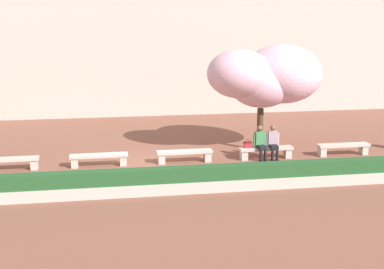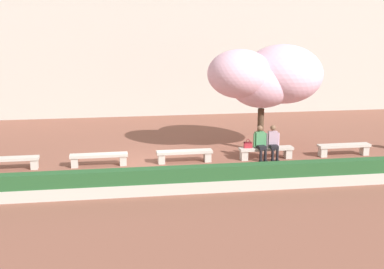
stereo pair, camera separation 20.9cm
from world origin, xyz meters
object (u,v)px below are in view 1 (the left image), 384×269
(stone_bench_near_east, at_px, (185,154))
(cherry_tree_main, at_px, (267,76))
(stone_bench_center, at_px, (99,158))
(stone_bench_east_end, at_px, (266,151))
(handbag, at_px, (248,144))
(person_seated_left, at_px, (260,141))
(stone_bench_near_west, at_px, (9,162))
(person_seated_right, at_px, (273,141))
(stone_bench_far_east, at_px, (343,147))

(stone_bench_near_east, height_order, cherry_tree_main, cherry_tree_main)
(stone_bench_center, relative_size, cherry_tree_main, 0.44)
(stone_bench_east_end, relative_size, handbag, 6.09)
(stone_bench_near_east, relative_size, stone_bench_east_end, 1.00)
(cherry_tree_main, bearing_deg, stone_bench_east_end, -105.54)
(stone_bench_near_east, bearing_deg, person_seated_left, -1.07)
(stone_bench_center, distance_m, cherry_tree_main, 7.24)
(stone_bench_east_end, bearing_deg, person_seated_left, -167.90)
(stone_bench_near_west, relative_size, stone_bench_east_end, 1.00)
(stone_bench_center, bearing_deg, stone_bench_east_end, 0.00)
(stone_bench_near_west, height_order, person_seated_right, person_seated_right)
(stone_bench_near_east, bearing_deg, cherry_tree_main, 20.83)
(stone_bench_east_end, distance_m, stone_bench_far_east, 3.11)
(stone_bench_center, distance_m, stone_bench_near_east, 3.11)
(stone_bench_east_end, distance_m, person_seated_left, 0.46)
(stone_bench_near_west, relative_size, person_seated_right, 1.60)
(stone_bench_center, relative_size, person_seated_left, 1.60)
(stone_bench_far_east, height_order, person_seated_right, person_seated_right)
(stone_bench_east_end, xyz_separation_m, handbag, (-0.70, 0.03, 0.27))
(stone_bench_east_end, height_order, person_seated_left, person_seated_left)
(person_seated_left, distance_m, cherry_tree_main, 2.74)
(cherry_tree_main, bearing_deg, person_seated_right, -94.89)
(stone_bench_near_east, bearing_deg, stone_bench_center, 180.00)
(stone_bench_near_west, bearing_deg, stone_bench_center, 0.00)
(stone_bench_near_east, relative_size, person_seated_right, 1.60)
(cherry_tree_main, bearing_deg, person_seated_left, -114.12)
(stone_bench_east_end, xyz_separation_m, person_seated_left, (-0.25, -0.05, 0.39))
(person_seated_right, bearing_deg, stone_bench_near_west, 179.68)
(stone_bench_near_west, height_order, cherry_tree_main, cherry_tree_main)
(stone_bench_near_east, distance_m, stone_bench_far_east, 6.23)
(stone_bench_near_east, distance_m, stone_bench_east_end, 3.11)
(stone_bench_near_west, relative_size, cherry_tree_main, 0.44)
(stone_bench_near_east, xyz_separation_m, stone_bench_east_end, (3.11, 0.00, 0.00))
(stone_bench_near_east, xyz_separation_m, person_seated_right, (3.37, -0.05, 0.39))
(person_seated_left, xyz_separation_m, cherry_tree_main, (0.62, 1.38, 2.28))
(stone_bench_center, xyz_separation_m, cherry_tree_main, (6.60, 1.32, 2.67))
(stone_bench_center, bearing_deg, person_seated_left, -0.51)
(stone_bench_near_west, bearing_deg, person_seated_left, -0.34)
(stone_bench_near_west, bearing_deg, cherry_tree_main, 7.77)
(stone_bench_far_east, bearing_deg, person_seated_right, -178.93)
(stone_bench_east_end, relative_size, cherry_tree_main, 0.44)
(stone_bench_center, height_order, stone_bench_east_end, same)
(stone_bench_far_east, bearing_deg, stone_bench_near_east, -180.00)
(person_seated_left, height_order, person_seated_right, same)
(cherry_tree_main, bearing_deg, handbag, -129.58)
(stone_bench_far_east, distance_m, person_seated_right, 2.89)
(handbag, bearing_deg, stone_bench_far_east, -0.40)
(person_seated_left, bearing_deg, stone_bench_east_end, 12.10)
(handbag, height_order, cherry_tree_main, cherry_tree_main)
(stone_bench_east_end, distance_m, cherry_tree_main, 3.00)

